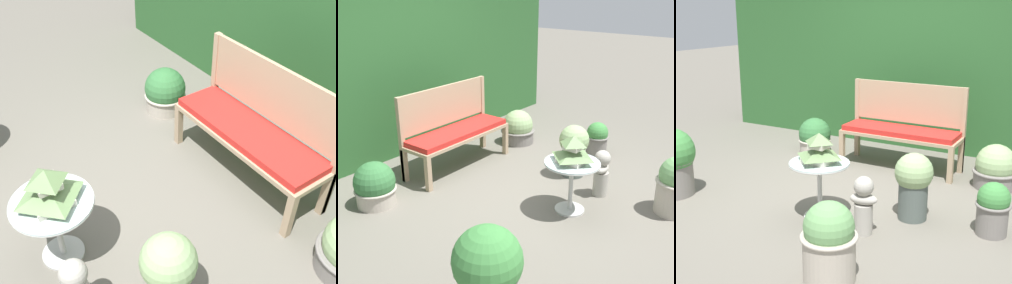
# 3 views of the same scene
# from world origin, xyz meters

# --- Properties ---
(ground) EXTENTS (30.00, 30.00, 0.00)m
(ground) POSITION_xyz_m (0.00, 0.00, 0.00)
(ground) COLOR #666056
(foliage_hedge_back) EXTENTS (6.40, 0.99, 2.27)m
(foliage_hedge_back) POSITION_xyz_m (0.00, 2.39, 1.13)
(foliage_hedge_back) COLOR #285628
(foliage_hedge_back) RESTS_ON ground
(garden_bench) EXTENTS (1.47, 0.47, 0.51)m
(garden_bench) POSITION_xyz_m (0.13, 1.02, 0.43)
(garden_bench) COLOR tan
(garden_bench) RESTS_ON ground
(bench_backrest) EXTENTS (1.47, 0.06, 1.03)m
(bench_backrest) POSITION_xyz_m (0.13, 1.23, 0.73)
(bench_backrest) COLOR tan
(bench_backrest) RESTS_ON ground
(patio_table) EXTENTS (0.57, 0.57, 0.55)m
(patio_table) POSITION_xyz_m (0.03, -0.67, 0.43)
(patio_table) COLOR #B7B7B2
(patio_table) RESTS_ON ground
(pagoda_birdhouse) EXTENTS (0.35, 0.35, 0.28)m
(pagoda_birdhouse) POSITION_xyz_m (0.03, -0.67, 0.67)
(pagoda_birdhouse) COLOR beige
(pagoda_birdhouse) RESTS_ON patio_table
(garden_bust) EXTENTS (0.27, 0.19, 0.53)m
(garden_bust) POSITION_xyz_m (0.54, -0.76, 0.28)
(garden_bust) COLOR #A39E93
(garden_bust) RESTS_ON ground
(potted_plant_hedge_corner) EXTENTS (0.50, 0.50, 0.72)m
(potted_plant_hedge_corner) POSITION_xyz_m (-1.62, -0.96, 0.38)
(potted_plant_hedge_corner) COLOR slate
(potted_plant_hedge_corner) RESTS_ON ground
(potted_plant_table_near) EXTENTS (0.50, 0.50, 0.49)m
(potted_plant_table_near) POSITION_xyz_m (1.30, 0.94, 0.21)
(potted_plant_table_near) COLOR slate
(potted_plant_table_near) RESTS_ON ground
(potted_plant_bench_right) EXTENTS (0.36, 0.36, 0.64)m
(potted_plant_bench_right) POSITION_xyz_m (0.81, -0.26, 0.36)
(potted_plant_bench_right) COLOR #4C5651
(potted_plant_bench_right) RESTS_ON ground
(potted_plant_patio_mid) EXTENTS (0.31, 0.31, 0.48)m
(potted_plant_patio_mid) POSITION_xyz_m (1.53, -0.22, 0.25)
(potted_plant_patio_mid) COLOR slate
(potted_plant_patio_mid) RESTS_ON ground
(potted_plant_table_far) EXTENTS (0.45, 0.45, 0.48)m
(potted_plant_table_far) POSITION_xyz_m (-1.13, 1.03, 0.22)
(potted_plant_table_far) COLOR #ADA393
(potted_plant_table_far) RESTS_ON ground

